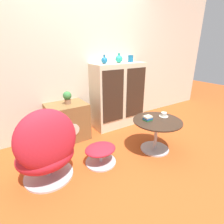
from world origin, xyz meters
TOP-DOWN VIEW (x-y plane):
  - ground_plane at (0.00, 0.00)m, footprint 12.00×12.00m
  - wall_back at (0.00, 1.34)m, footprint 6.40×0.06m
  - sideboard at (0.57, 1.10)m, footprint 0.98×0.42m
  - tv_console at (-0.44, 1.08)m, footprint 0.61×0.47m
  - egg_chair at (-0.95, 0.29)m, footprint 0.70×0.66m
  - ottoman at (-0.32, 0.23)m, footprint 0.41×0.40m
  - coffee_table at (0.51, 0.07)m, footprint 0.68×0.68m
  - vase_leftmost at (0.28, 1.11)m, footprint 0.11×0.11m
  - vase_inner_left at (0.58, 1.11)m, footprint 0.12×0.12m
  - vase_inner_right at (0.83, 1.11)m, footprint 0.09×0.09m
  - potted_plant at (-0.40, 1.08)m, footprint 0.13×0.13m
  - teacup at (0.69, 0.12)m, footprint 0.13×0.13m
  - book_stack at (0.40, 0.14)m, footprint 0.11×0.10m

SIDE VIEW (x-z plane):
  - ground_plane at x=0.00m, z-range 0.00..0.00m
  - ottoman at x=-0.32m, z-range 0.04..0.29m
  - tv_console at x=-0.44m, z-range 0.00..0.60m
  - coffee_table at x=0.51m, z-range 0.09..0.56m
  - egg_chair at x=-0.95m, z-range -0.04..0.84m
  - teacup at x=0.69m, z-range 0.46..0.53m
  - book_stack at x=0.40m, z-range 0.47..0.53m
  - sideboard at x=0.57m, z-range 0.00..1.16m
  - potted_plant at x=-0.40m, z-range 0.61..0.81m
  - vase_leftmost at x=0.28m, z-range 1.15..1.29m
  - vase_inner_right at x=0.83m, z-range 1.16..1.28m
  - vase_inner_left at x=0.58m, z-range 1.15..1.31m
  - wall_back at x=0.00m, z-range 0.00..2.60m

